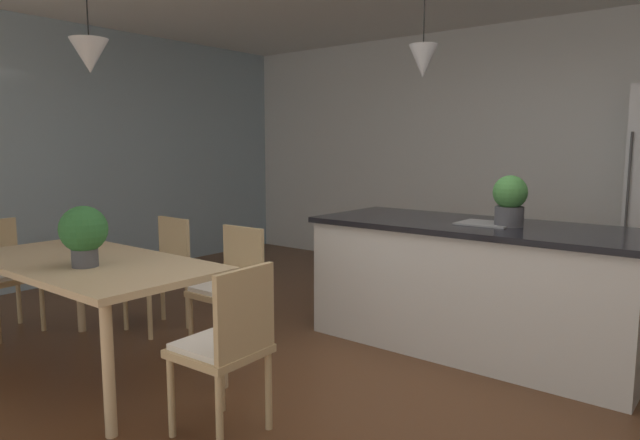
{
  "coord_description": "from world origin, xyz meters",
  "views": [
    {
      "loc": [
        1.69,
        -2.67,
        1.44
      ],
      "look_at": [
        -0.65,
        0.26,
        0.94
      ],
      "focal_mm": 31.41,
      "sensor_mm": 36.0,
      "label": 1
    }
  ],
  "objects_px": {
    "kitchen_island": "(473,284)",
    "chair_window_end": "(3,272)",
    "chair_kitchen_end": "(226,344)",
    "potted_plant_on_island": "(510,199)",
    "chair_far_left": "(161,269)",
    "dining_table": "(88,271)",
    "potted_plant_on_table": "(84,232)",
    "chair_far_right": "(231,285)"
  },
  "relations": [
    {
      "from": "chair_kitchen_end",
      "to": "potted_plant_on_island",
      "type": "relative_size",
      "value": 2.53
    },
    {
      "from": "chair_far_left",
      "to": "chair_far_right",
      "type": "height_order",
      "value": "same"
    },
    {
      "from": "chair_far_left",
      "to": "chair_far_right",
      "type": "relative_size",
      "value": 1.0
    },
    {
      "from": "chair_kitchen_end",
      "to": "dining_table",
      "type": "bearing_deg",
      "value": -179.9
    },
    {
      "from": "dining_table",
      "to": "potted_plant_on_island",
      "type": "xyz_separation_m",
      "value": [
        1.93,
        1.94,
        0.42
      ]
    },
    {
      "from": "dining_table",
      "to": "chair_window_end",
      "type": "bearing_deg",
      "value": -179.79
    },
    {
      "from": "chair_far_left",
      "to": "potted_plant_on_island",
      "type": "xyz_separation_m",
      "value": [
        2.34,
        1.13,
        0.61
      ]
    },
    {
      "from": "chair_window_end",
      "to": "kitchen_island",
      "type": "relative_size",
      "value": 0.38
    },
    {
      "from": "chair_far_right",
      "to": "kitchen_island",
      "type": "bearing_deg",
      "value": 40.96
    },
    {
      "from": "chair_far_right",
      "to": "potted_plant_on_island",
      "type": "height_order",
      "value": "potted_plant_on_island"
    },
    {
      "from": "dining_table",
      "to": "chair_far_left",
      "type": "bearing_deg",
      "value": 116.25
    },
    {
      "from": "chair_kitchen_end",
      "to": "potted_plant_on_table",
      "type": "distance_m",
      "value": 1.19
    },
    {
      "from": "chair_far_left",
      "to": "potted_plant_on_island",
      "type": "height_order",
      "value": "potted_plant_on_island"
    },
    {
      "from": "dining_table",
      "to": "chair_kitchen_end",
      "type": "bearing_deg",
      "value": 0.1
    },
    {
      "from": "chair_far_right",
      "to": "kitchen_island",
      "type": "distance_m",
      "value": 1.72
    },
    {
      "from": "chair_window_end",
      "to": "chair_far_right",
      "type": "bearing_deg",
      "value": 26.16
    },
    {
      "from": "chair_kitchen_end",
      "to": "chair_far_right",
      "type": "relative_size",
      "value": 1.0
    },
    {
      "from": "chair_far_left",
      "to": "chair_far_right",
      "type": "distance_m",
      "value": 0.81
    },
    {
      "from": "chair_kitchen_end",
      "to": "kitchen_island",
      "type": "distance_m",
      "value": 1.99
    },
    {
      "from": "chair_kitchen_end",
      "to": "chair_far_right",
      "type": "height_order",
      "value": "same"
    },
    {
      "from": "chair_far_right",
      "to": "potted_plant_on_island",
      "type": "distance_m",
      "value": 1.99
    },
    {
      "from": "kitchen_island",
      "to": "chair_far_left",
      "type": "bearing_deg",
      "value": -151.84
    },
    {
      "from": "potted_plant_on_table",
      "to": "dining_table",
      "type": "bearing_deg",
      "value": 147.85
    },
    {
      "from": "chair_far_left",
      "to": "chair_kitchen_end",
      "type": "bearing_deg",
      "value": -25.98
    },
    {
      "from": "chair_far_left",
      "to": "kitchen_island",
      "type": "bearing_deg",
      "value": 28.16
    },
    {
      "from": "chair_far_right",
      "to": "potted_plant_on_island",
      "type": "xyz_separation_m",
      "value": [
        1.53,
        1.13,
        0.61
      ]
    },
    {
      "from": "kitchen_island",
      "to": "chair_far_right",
      "type": "bearing_deg",
      "value": -139.04
    },
    {
      "from": "chair_window_end",
      "to": "potted_plant_on_table",
      "type": "height_order",
      "value": "potted_plant_on_table"
    },
    {
      "from": "dining_table",
      "to": "chair_kitchen_end",
      "type": "relative_size",
      "value": 2.07
    },
    {
      "from": "chair_far_right",
      "to": "kitchen_island",
      "type": "relative_size",
      "value": 0.38
    },
    {
      "from": "dining_table",
      "to": "chair_far_left",
      "type": "distance_m",
      "value": 0.93
    },
    {
      "from": "chair_kitchen_end",
      "to": "chair_far_right",
      "type": "bearing_deg",
      "value": 136.73
    },
    {
      "from": "dining_table",
      "to": "kitchen_island",
      "type": "distance_m",
      "value": 2.59
    },
    {
      "from": "dining_table",
      "to": "chair_kitchen_end",
      "type": "distance_m",
      "value": 1.28
    },
    {
      "from": "chair_far_left",
      "to": "potted_plant_on_table",
      "type": "xyz_separation_m",
      "value": [
        0.58,
        -0.93,
        0.46
      ]
    },
    {
      "from": "chair_window_end",
      "to": "chair_kitchen_end",
      "type": "bearing_deg",
      "value": 0.16
    },
    {
      "from": "potted_plant_on_island",
      "to": "dining_table",
      "type": "bearing_deg",
      "value": -134.87
    },
    {
      "from": "kitchen_island",
      "to": "chair_window_end",
      "type": "bearing_deg",
      "value": -146.74
    },
    {
      "from": "chair_window_end",
      "to": "kitchen_island",
      "type": "distance_m",
      "value": 3.55
    },
    {
      "from": "dining_table",
      "to": "potted_plant_on_table",
      "type": "xyz_separation_m",
      "value": [
        0.17,
        -0.11,
        0.27
      ]
    },
    {
      "from": "chair_far_left",
      "to": "potted_plant_on_island",
      "type": "relative_size",
      "value": 2.53
    },
    {
      "from": "chair_far_right",
      "to": "potted_plant_on_table",
      "type": "xyz_separation_m",
      "value": [
        -0.23,
        -0.93,
        0.46
      ]
    }
  ]
}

